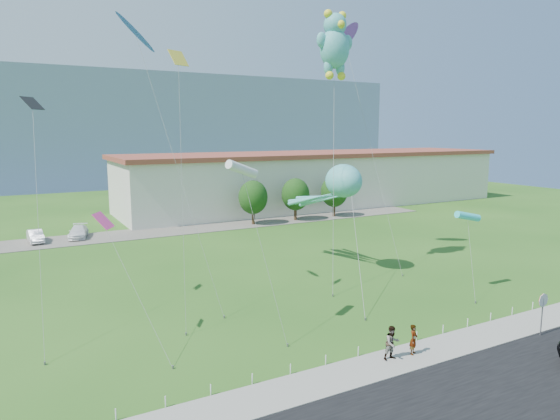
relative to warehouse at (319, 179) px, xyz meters
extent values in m
plane|color=#255116|center=(-26.00, -44.00, -4.12)|extent=(160.00, 160.00, 0.00)
cube|color=black|center=(-26.00, -52.00, -4.09)|extent=(80.00, 8.00, 0.06)
cube|color=gray|center=(-26.00, -46.75, -4.07)|extent=(80.00, 2.50, 0.10)
cube|color=#59544C|center=(-26.00, -9.00, -4.09)|extent=(70.00, 6.00, 0.06)
cube|color=gray|center=(-26.00, 76.00, 8.38)|extent=(160.00, 50.00, 25.00)
cube|color=beige|center=(0.00, 0.00, -0.32)|extent=(60.00, 14.00, 7.60)
cube|color=brown|center=(0.00, 0.00, 3.78)|extent=(61.00, 15.00, 0.60)
cylinder|color=slate|center=(-16.50, -48.20, -3.02)|extent=(0.07, 0.07, 2.20)
cylinder|color=red|center=(-16.50, -48.20, -2.02)|extent=(0.76, 0.04, 0.76)
cylinder|color=white|center=(-16.50, -48.22, -2.02)|extent=(0.80, 0.02, 0.80)
cylinder|color=white|center=(-39.00, -45.30, -3.87)|extent=(0.05, 0.05, 0.50)
cylinder|color=white|center=(-37.00, -45.30, -3.87)|extent=(0.05, 0.05, 0.50)
cylinder|color=white|center=(-35.00, -45.30, -3.87)|extent=(0.05, 0.05, 0.50)
cylinder|color=white|center=(-33.00, -45.30, -3.87)|extent=(0.05, 0.05, 0.50)
cylinder|color=white|center=(-31.00, -45.30, -3.87)|extent=(0.05, 0.05, 0.50)
cylinder|color=white|center=(-29.00, -45.30, -3.87)|extent=(0.05, 0.05, 0.50)
cylinder|color=white|center=(-27.00, -45.30, -3.87)|extent=(0.05, 0.05, 0.50)
cylinder|color=white|center=(-25.00, -45.30, -3.87)|extent=(0.05, 0.05, 0.50)
cylinder|color=white|center=(-23.00, -45.30, -3.87)|extent=(0.05, 0.05, 0.50)
cylinder|color=white|center=(-21.00, -45.30, -3.87)|extent=(0.05, 0.05, 0.50)
cylinder|color=white|center=(-19.00, -45.30, -3.87)|extent=(0.05, 0.05, 0.50)
cylinder|color=white|center=(-17.00, -45.30, -3.87)|extent=(0.05, 0.05, 0.50)
cylinder|color=white|center=(-15.00, -45.30, -3.87)|extent=(0.05, 0.05, 0.50)
cylinder|color=white|center=(-13.00, -45.30, -3.87)|extent=(0.05, 0.05, 0.50)
cylinder|color=#3F2B19|center=(-16.00, -10.00, -3.02)|extent=(0.36, 0.36, 2.20)
ellipsoid|color=#14380F|center=(-16.00, -10.00, -0.72)|extent=(3.60, 3.60, 4.14)
cylinder|color=#3F2B19|center=(-10.00, -10.00, -3.02)|extent=(0.36, 0.36, 2.20)
ellipsoid|color=#14380F|center=(-10.00, -10.00, -0.72)|extent=(3.60, 3.60, 4.14)
cylinder|color=#3F2B19|center=(-4.00, -10.00, -3.02)|extent=(0.36, 0.36, 2.20)
ellipsoid|color=#14380F|center=(-4.00, -10.00, -0.72)|extent=(3.60, 3.60, 4.14)
imported|color=gray|center=(-24.53, -46.62, -3.25)|extent=(0.68, 0.60, 1.56)
imported|color=gray|center=(-25.90, -46.57, -3.16)|extent=(0.87, 0.69, 1.73)
imported|color=silver|center=(-40.03, -8.32, -3.43)|extent=(1.62, 3.93, 1.26)
imported|color=white|center=(-35.87, -8.04, -3.44)|extent=(2.72, 4.62, 1.26)
ellipsoid|color=teal|center=(-19.01, -32.73, 3.40)|extent=(2.61, 3.40, 2.61)
sphere|color=white|center=(-19.47, -33.75, 3.68)|extent=(0.41, 0.41, 0.41)
sphere|color=white|center=(-18.54, -33.75, 3.68)|extent=(0.41, 0.41, 0.41)
cylinder|color=slate|center=(-23.64, -41.62, -4.04)|extent=(0.10, 0.10, 0.16)
cylinder|color=gray|center=(-21.32, -37.68, -0.68)|extent=(4.66, 7.92, 6.58)
ellipsoid|color=teal|center=(-19.23, -31.53, 13.51)|extent=(2.41, 2.05, 3.01)
sphere|color=teal|center=(-19.23, -31.53, 15.27)|extent=(1.76, 1.76, 1.76)
sphere|color=yellow|center=(-19.88, -31.53, 16.01)|extent=(0.65, 0.65, 0.65)
sphere|color=yellow|center=(-18.59, -31.53, 16.01)|extent=(0.65, 0.65, 0.65)
sphere|color=yellow|center=(-19.23, -32.27, 15.18)|extent=(0.65, 0.65, 0.65)
ellipsoid|color=teal|center=(-20.44, -31.53, 14.07)|extent=(0.83, 0.59, 1.17)
ellipsoid|color=teal|center=(-18.03, -31.53, 14.07)|extent=(0.83, 0.59, 1.17)
ellipsoid|color=teal|center=(-19.79, -31.53, 12.12)|extent=(0.74, 0.65, 1.20)
ellipsoid|color=teal|center=(-18.68, -31.53, 12.12)|extent=(0.74, 0.65, 1.20)
sphere|color=yellow|center=(-19.79, -31.71, 11.47)|extent=(0.65, 0.65, 0.65)
sphere|color=yellow|center=(-18.68, -31.71, 11.47)|extent=(0.65, 0.65, 0.65)
cylinder|color=slate|center=(-22.84, -37.01, -4.04)|extent=(0.10, 0.10, 0.16)
cylinder|color=gray|center=(-21.04, -34.27, 3.66)|extent=(3.64, 5.51, 15.26)
cone|color=#8C37DC|center=(-16.08, -28.45, 15.06)|extent=(1.80, 1.33, 1.33)
cylinder|color=slate|center=(-15.20, -35.63, -4.04)|extent=(0.10, 0.10, 0.16)
cylinder|color=gray|center=(-15.64, -32.04, 5.45)|extent=(0.91, 7.20, 18.83)
cylinder|color=#2FC8D4|center=(-13.85, -40.47, 1.32)|extent=(0.50, 2.25, 0.87)
cylinder|color=slate|center=(-15.29, -42.75, -4.04)|extent=(0.10, 0.10, 0.16)
cylinder|color=gray|center=(-14.57, -41.61, -1.42)|extent=(1.46, 2.31, 5.10)
cube|color=black|center=(-40.45, -30.90, 8.89)|extent=(1.29, 1.29, 0.86)
cylinder|color=slate|center=(-41.15, -38.69, -4.04)|extent=(0.10, 0.10, 0.16)
cylinder|color=gray|center=(-40.80, -34.80, 2.36)|extent=(0.72, 7.81, 12.66)
cylinder|color=silver|center=(-30.97, -39.96, 5.22)|extent=(0.50, 2.25, 0.87)
cylinder|color=slate|center=(-29.62, -42.59, -4.04)|extent=(0.10, 0.10, 0.16)
cylinder|color=gray|center=(-30.30, -41.28, 0.53)|extent=(1.38, 2.67, 8.99)
cube|color=gold|center=(-32.69, -34.84, 11.51)|extent=(1.29, 1.29, 0.86)
cylinder|color=slate|center=(-33.91, -38.57, -4.04)|extent=(0.10, 0.10, 0.16)
cylinder|color=gray|center=(-33.30, -36.71, 3.67)|extent=(1.25, 3.76, 15.28)
cone|color=blue|center=(-34.50, -32.19, 13.28)|extent=(1.80, 1.33, 1.33)
cylinder|color=slate|center=(-31.03, -37.18, -4.04)|extent=(0.10, 0.10, 0.16)
cylinder|color=gray|center=(-32.76, -34.69, 4.56)|extent=(3.50, 5.02, 17.05)
cube|color=#FF388C|center=(-37.83, -37.46, 2.61)|extent=(1.29, 1.29, 0.86)
cylinder|color=slate|center=(-35.74, -42.12, -4.04)|extent=(0.10, 0.10, 0.16)
cylinder|color=gray|center=(-36.78, -39.79, -0.78)|extent=(2.12, 4.68, 6.39)
camera|label=1|loc=(-42.04, -64.44, 7.24)|focal=32.00mm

